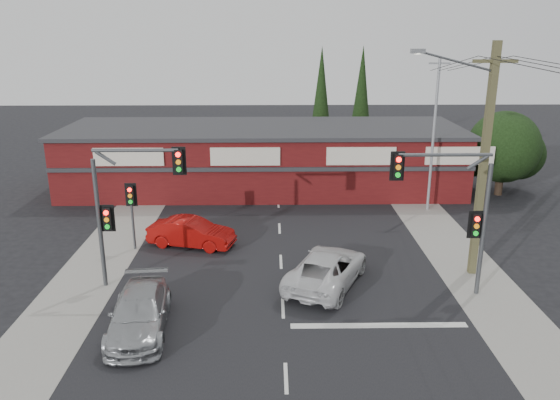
{
  "coord_description": "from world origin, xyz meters",
  "views": [
    {
      "loc": [
        -0.42,
        -19.17,
        10.4
      ],
      "look_at": [
        -0.06,
        3.0,
        3.46
      ],
      "focal_mm": 35.0,
      "sensor_mm": 36.0,
      "label": 1
    }
  ],
  "objects_px": {
    "red_sedan": "(191,233)",
    "shop_building": "(263,157)",
    "utility_pole": "(481,155)",
    "white_suv": "(327,268)",
    "silver_suv": "(139,313)"
  },
  "relations": [
    {
      "from": "silver_suv",
      "to": "white_suv",
      "type": "bearing_deg",
      "value": 22.07
    },
    {
      "from": "red_sedan",
      "to": "utility_pole",
      "type": "relative_size",
      "value": 0.43
    },
    {
      "from": "silver_suv",
      "to": "utility_pole",
      "type": "distance_m",
      "value": 15.07
    },
    {
      "from": "red_sedan",
      "to": "utility_pole",
      "type": "xyz_separation_m",
      "value": [
        12.81,
        -3.4,
        4.69
      ]
    },
    {
      "from": "white_suv",
      "to": "red_sedan",
      "type": "xyz_separation_m",
      "value": [
        -6.35,
        4.42,
        -0.02
      ]
    },
    {
      "from": "white_suv",
      "to": "shop_building",
      "type": "height_order",
      "value": "shop_building"
    },
    {
      "from": "red_sedan",
      "to": "shop_building",
      "type": "relative_size",
      "value": 0.16
    },
    {
      "from": "silver_suv",
      "to": "red_sedan",
      "type": "xyz_separation_m",
      "value": [
        0.74,
        8.06,
        0.0
      ]
    },
    {
      "from": "white_suv",
      "to": "shop_building",
      "type": "distance_m",
      "value": 15.36
    },
    {
      "from": "white_suv",
      "to": "silver_suv",
      "type": "xyz_separation_m",
      "value": [
        -7.08,
        -3.64,
        -0.03
      ]
    },
    {
      "from": "silver_suv",
      "to": "utility_pole",
      "type": "xyz_separation_m",
      "value": [
        13.54,
        4.66,
        4.69
      ]
    },
    {
      "from": "red_sedan",
      "to": "shop_building",
      "type": "xyz_separation_m",
      "value": [
        3.45,
        10.6,
        1.42
      ]
    },
    {
      "from": "silver_suv",
      "to": "utility_pole",
      "type": "bearing_deg",
      "value": 13.87
    },
    {
      "from": "red_sedan",
      "to": "white_suv",
      "type": "bearing_deg",
      "value": -109.95
    },
    {
      "from": "utility_pole",
      "to": "shop_building",
      "type": "bearing_deg",
      "value": 123.76
    }
  ]
}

